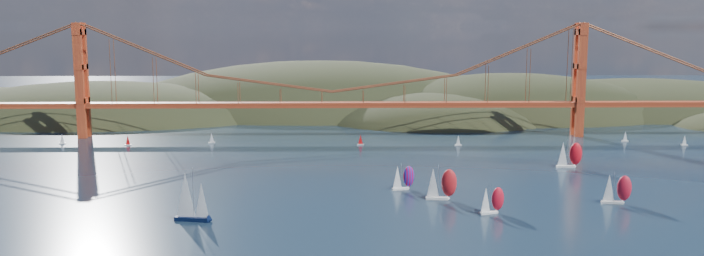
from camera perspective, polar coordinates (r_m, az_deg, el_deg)
name	(u,v)px	position (r m, az deg, el deg)	size (l,w,h in m)	color
headlands	(405,131)	(435.65, 4.40, -0.26)	(725.00, 225.00, 96.00)	black
bridge	(328,70)	(331.08, -1.97, 4.81)	(552.00, 12.00, 55.00)	#983318
sloop_navy	(190,197)	(194.35, -13.29, -5.63)	(10.03, 6.29, 15.00)	black
racer_0	(441,183)	(214.06, 7.38, -4.58)	(9.67, 4.35, 10.95)	white
racer_1	(492,200)	(200.86, 11.52, -5.86)	(7.71, 4.61, 8.64)	white
racer_2	(616,189)	(222.47, 21.11, -4.71)	(8.77, 4.16, 9.90)	silver
racer_3	(569,154)	(272.71, 17.59, -2.09)	(9.47, 3.81, 10.93)	white
racer_rwb	(403,177)	(226.05, 4.25, -4.10)	(7.85, 4.53, 8.80)	white
distant_boat_1	(62,139)	(339.43, -22.95, -0.84)	(3.00, 2.00, 4.70)	silver
distant_boat_2	(128,140)	(324.77, -18.13, -0.98)	(3.00, 2.00, 4.70)	silver
distant_boat_3	(212,138)	(321.47, -11.59, -0.82)	(3.00, 2.00, 4.70)	silver
distant_boat_4	(625,136)	(344.06, 21.76, -0.65)	(3.00, 2.00, 4.70)	silver
distant_boat_5	(685,140)	(343.21, 25.91, -0.92)	(3.00, 2.00, 4.70)	silver
distant_boat_8	(458,140)	(312.14, 8.83, -1.02)	(3.00, 2.00, 4.70)	silver
distant_boat_9	(361,140)	(309.95, 0.72, -0.99)	(3.00, 2.00, 4.70)	silver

